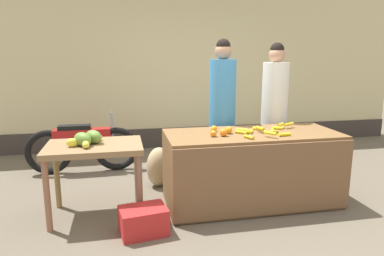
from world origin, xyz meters
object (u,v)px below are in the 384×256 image
Objects in this scene: parked_motorcycle at (83,145)px; produce_crate at (143,221)px; vendor_woman_blue_shirt at (222,113)px; vendor_woman_white_shirt at (274,113)px; produce_sack at (159,167)px.

produce_crate is at bearing -69.77° from parked_motorcycle.
vendor_woman_blue_shirt is at bearing -24.12° from parked_motorcycle.
parked_motorcycle is 2.14m from produce_crate.
parked_motorcycle is (-2.57, 0.83, -0.53)m from vendor_woman_white_shirt.
parked_motorcycle reaches higher than produce_sack.
vendor_woman_blue_shirt reaches higher than produce_sack.
produce_sack is at bearing 76.97° from produce_crate.
vendor_woman_white_shirt is at bearing 32.36° from produce_crate.
vendor_woman_white_shirt reaches higher than produce_crate.
parked_motorcycle is at bearing 155.88° from vendor_woman_blue_shirt.
vendor_woman_blue_shirt is 1.02× the size of vendor_woman_white_shirt.
vendor_woman_blue_shirt is 1.81m from produce_crate.
parked_motorcycle is at bearing 162.07° from vendor_woman_white_shirt.
produce_crate is at bearing -103.03° from produce_sack.
vendor_woman_white_shirt is 1.15× the size of parked_motorcycle.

